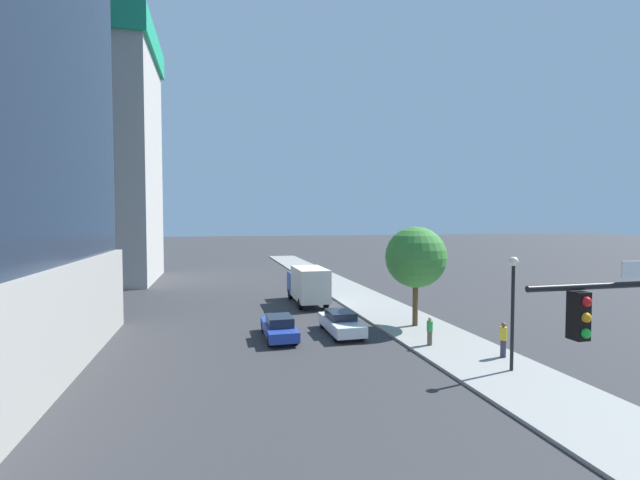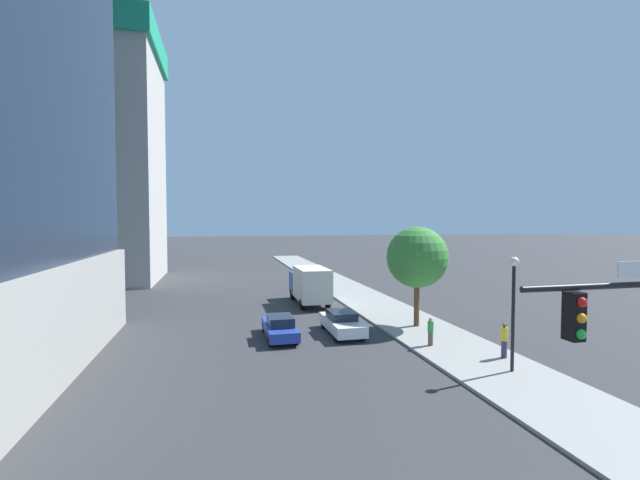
{
  "view_description": "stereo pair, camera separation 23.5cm",
  "coord_description": "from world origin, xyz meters",
  "px_view_note": "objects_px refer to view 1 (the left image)",
  "views": [
    {
      "loc": [
        -5.47,
        -5.3,
        7.19
      ],
      "look_at": [
        -0.31,
        15.57,
        6.23
      ],
      "focal_mm": 24.02,
      "sensor_mm": 36.0,
      "label": 1
    },
    {
      "loc": [
        -5.24,
        -5.35,
        7.19
      ],
      "look_at": [
        -0.31,
        15.57,
        6.23
      ],
      "focal_mm": 24.02,
      "sensor_mm": 36.0,
      "label": 2
    }
  ],
  "objects_px": {
    "street_lamp": "(513,295)",
    "car_white": "(341,322)",
    "construction_building": "(89,144)",
    "pedestrian_green_shirt": "(430,331)",
    "car_blue": "(279,327)",
    "pedestrian_yellow_shirt": "(503,339)",
    "street_tree": "(416,257)",
    "box_truck": "(308,284)"
  },
  "relations": [
    {
      "from": "street_lamp",
      "to": "car_white",
      "type": "distance_m",
      "value": 10.88
    },
    {
      "from": "construction_building",
      "to": "pedestrian_green_shirt",
      "type": "height_order",
      "value": "construction_building"
    },
    {
      "from": "construction_building",
      "to": "car_blue",
      "type": "relative_size",
      "value": 8.09
    },
    {
      "from": "car_white",
      "to": "car_blue",
      "type": "relative_size",
      "value": 1.01
    },
    {
      "from": "construction_building",
      "to": "street_lamp",
      "type": "xyz_separation_m",
      "value": [
        27.65,
        -38.15,
        -12.48
      ]
    },
    {
      "from": "car_white",
      "to": "pedestrian_green_shirt",
      "type": "bearing_deg",
      "value": -45.4
    },
    {
      "from": "car_blue",
      "to": "pedestrian_yellow_shirt",
      "type": "bearing_deg",
      "value": -32.58
    },
    {
      "from": "street_lamp",
      "to": "construction_building",
      "type": "bearing_deg",
      "value": 125.93
    },
    {
      "from": "street_lamp",
      "to": "pedestrian_green_shirt",
      "type": "xyz_separation_m",
      "value": [
        -1.73,
        4.66,
        -2.75
      ]
    },
    {
      "from": "street_tree",
      "to": "car_white",
      "type": "xyz_separation_m",
      "value": [
        -5.29,
        -0.29,
        -4.03
      ]
    },
    {
      "from": "street_lamp",
      "to": "pedestrian_yellow_shirt",
      "type": "xyz_separation_m",
      "value": [
        0.9,
        1.8,
        -2.62
      ]
    },
    {
      "from": "pedestrian_yellow_shirt",
      "to": "car_white",
      "type": "bearing_deg",
      "value": 133.82
    },
    {
      "from": "car_blue",
      "to": "box_truck",
      "type": "height_order",
      "value": "box_truck"
    },
    {
      "from": "pedestrian_yellow_shirt",
      "to": "construction_building",
      "type": "bearing_deg",
      "value": 128.14
    },
    {
      "from": "car_white",
      "to": "street_lamp",
      "type": "bearing_deg",
      "value": -56.62
    },
    {
      "from": "street_lamp",
      "to": "pedestrian_yellow_shirt",
      "type": "relative_size",
      "value": 2.97
    },
    {
      "from": "construction_building",
      "to": "street_lamp",
      "type": "bearing_deg",
      "value": -54.07
    },
    {
      "from": "street_tree",
      "to": "box_truck",
      "type": "height_order",
      "value": "street_tree"
    },
    {
      "from": "pedestrian_green_shirt",
      "to": "pedestrian_yellow_shirt",
      "type": "xyz_separation_m",
      "value": [
        2.64,
        -2.86,
        0.12
      ]
    },
    {
      "from": "construction_building",
      "to": "car_blue",
      "type": "bearing_deg",
      "value": -58.8
    },
    {
      "from": "street_tree",
      "to": "street_lamp",
      "type": "bearing_deg",
      "value": -87.04
    },
    {
      "from": "car_white",
      "to": "box_truck",
      "type": "xyz_separation_m",
      "value": [
        0.0,
        9.93,
        1.06
      ]
    },
    {
      "from": "pedestrian_yellow_shirt",
      "to": "box_truck",
      "type": "bearing_deg",
      "value": 111.54
    },
    {
      "from": "street_lamp",
      "to": "pedestrian_yellow_shirt",
      "type": "bearing_deg",
      "value": 63.38
    },
    {
      "from": "construction_building",
      "to": "street_tree",
      "type": "bearing_deg",
      "value": -46.97
    },
    {
      "from": "car_blue",
      "to": "box_truck",
      "type": "xyz_separation_m",
      "value": [
        4.0,
        10.06,
        1.08
      ]
    },
    {
      "from": "street_lamp",
      "to": "pedestrian_green_shirt",
      "type": "height_order",
      "value": "street_lamp"
    },
    {
      "from": "car_blue",
      "to": "street_tree",
      "type": "bearing_deg",
      "value": 2.61
    },
    {
      "from": "street_lamp",
      "to": "pedestrian_green_shirt",
      "type": "distance_m",
      "value": 5.68
    },
    {
      "from": "street_lamp",
      "to": "box_truck",
      "type": "bearing_deg",
      "value": 107.14
    },
    {
      "from": "box_truck",
      "to": "pedestrian_yellow_shirt",
      "type": "height_order",
      "value": "box_truck"
    },
    {
      "from": "street_lamp",
      "to": "box_truck",
      "type": "distance_m",
      "value": 19.63
    },
    {
      "from": "car_white",
      "to": "car_blue",
      "type": "bearing_deg",
      "value": -178.14
    },
    {
      "from": "street_lamp",
      "to": "pedestrian_green_shirt",
      "type": "bearing_deg",
      "value": 110.43
    },
    {
      "from": "construction_building",
      "to": "car_blue",
      "type": "distance_m",
      "value": 37.85
    },
    {
      "from": "construction_building",
      "to": "car_blue",
      "type": "height_order",
      "value": "construction_building"
    },
    {
      "from": "pedestrian_green_shirt",
      "to": "car_white",
      "type": "bearing_deg",
      "value": 134.6
    },
    {
      "from": "construction_building",
      "to": "pedestrian_yellow_shirt",
      "type": "distance_m",
      "value": 48.63
    },
    {
      "from": "street_lamp",
      "to": "street_tree",
      "type": "bearing_deg",
      "value": 92.96
    },
    {
      "from": "construction_building",
      "to": "street_lamp",
      "type": "relative_size",
      "value": 7.16
    },
    {
      "from": "pedestrian_green_shirt",
      "to": "pedestrian_yellow_shirt",
      "type": "distance_m",
      "value": 3.89
    },
    {
      "from": "car_white",
      "to": "construction_building",
      "type": "bearing_deg",
      "value": 126.66
    }
  ]
}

